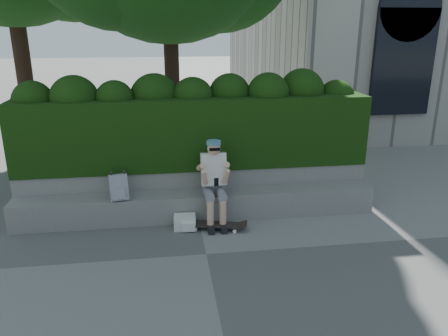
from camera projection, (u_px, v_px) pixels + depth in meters
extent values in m
plane|color=slate|center=(206.00, 254.00, 6.22)|extent=(80.00, 80.00, 0.00)
cube|color=gray|center=(198.00, 205.00, 7.32)|extent=(6.00, 0.45, 0.45)
cube|color=gray|center=(196.00, 187.00, 7.72)|extent=(6.00, 0.50, 0.75)
cube|color=black|center=(194.00, 131.00, 7.63)|extent=(6.00, 1.00, 1.20)
cylinder|color=black|center=(173.00, 99.00, 9.80)|extent=(0.32, 0.32, 3.05)
cylinder|color=black|center=(26.00, 86.00, 11.02)|extent=(0.39, 0.39, 3.24)
cube|color=slate|center=(213.00, 187.00, 7.21)|extent=(0.36, 0.26, 0.22)
cube|color=silver|center=(214.00, 169.00, 7.03)|extent=(0.40, 0.32, 0.55)
sphere|color=tan|center=(214.00, 149.00, 6.85)|extent=(0.21, 0.21, 0.21)
cylinder|color=slate|center=(214.00, 143.00, 6.85)|extent=(0.23, 0.23, 0.06)
cube|color=black|center=(216.00, 182.00, 6.74)|extent=(0.07, 0.02, 0.13)
cylinder|color=tan|center=(210.00, 216.00, 6.88)|extent=(0.11, 0.11, 0.47)
cylinder|color=tan|center=(223.00, 215.00, 6.90)|extent=(0.11, 0.11, 0.47)
cube|color=black|center=(211.00, 229.00, 6.88)|extent=(0.10, 0.26, 0.10)
cube|color=black|center=(223.00, 228.00, 6.91)|extent=(0.10, 0.26, 0.10)
cube|color=black|center=(216.00, 225.00, 6.95)|extent=(0.92, 0.43, 0.02)
cylinder|color=silver|center=(195.00, 229.00, 6.90)|extent=(0.07, 0.05, 0.06)
cylinder|color=silver|center=(197.00, 224.00, 7.08)|extent=(0.07, 0.05, 0.06)
cylinder|color=silver|center=(235.00, 231.00, 6.84)|extent=(0.07, 0.05, 0.06)
cylinder|color=silver|center=(236.00, 226.00, 7.02)|extent=(0.07, 0.05, 0.06)
cube|color=#ABABB0|center=(119.00, 187.00, 6.92)|extent=(0.31, 0.20, 0.41)
cube|color=silver|center=(185.00, 222.00, 6.97)|extent=(0.36, 0.26, 0.22)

